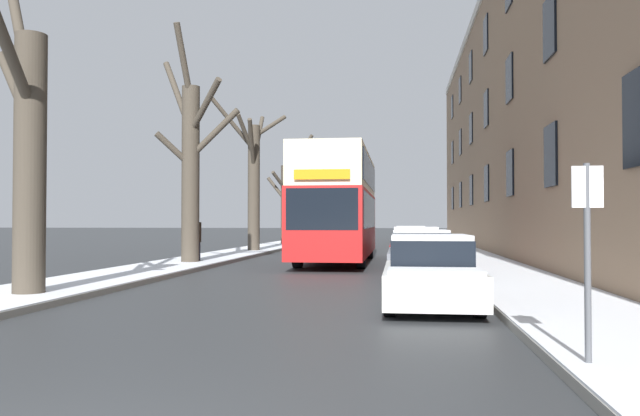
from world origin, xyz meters
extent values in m
cube|color=gray|center=(-5.46, 53.00, 0.07)|extent=(2.71, 130.00, 0.13)
cube|color=white|center=(-5.46, 53.00, 0.15)|extent=(2.68, 130.00, 0.03)
cube|color=gray|center=(5.46, 53.00, 0.07)|extent=(2.71, 130.00, 0.13)
cube|color=white|center=(5.46, 53.00, 0.15)|extent=(2.68, 130.00, 0.03)
cube|color=#8C7056|center=(11.31, 28.39, 7.00)|extent=(9.00, 52.66, 14.00)
cube|color=black|center=(6.78, 8.53, 3.55)|extent=(0.08, 1.40, 1.80)
cube|color=black|center=(6.78, 15.15, 3.55)|extent=(0.08, 1.40, 1.80)
cube|color=black|center=(6.78, 21.77, 3.55)|extent=(0.08, 1.40, 1.80)
cube|color=black|center=(6.78, 28.39, 3.55)|extent=(0.08, 1.40, 1.80)
cube|color=black|center=(6.78, 35.01, 3.55)|extent=(0.08, 1.40, 1.80)
cube|color=black|center=(6.78, 41.63, 3.55)|extent=(0.08, 1.40, 1.80)
cube|color=black|center=(6.78, 48.25, 3.55)|extent=(0.08, 1.40, 1.80)
cube|color=black|center=(6.78, 15.15, 7.28)|extent=(0.08, 1.40, 1.80)
cube|color=black|center=(6.78, 21.77, 7.28)|extent=(0.08, 1.40, 1.80)
cube|color=black|center=(6.78, 28.39, 7.28)|extent=(0.08, 1.40, 1.80)
cube|color=black|center=(6.78, 35.01, 7.28)|extent=(0.08, 1.40, 1.80)
cube|color=black|center=(6.78, 41.63, 7.28)|extent=(0.08, 1.40, 1.80)
cube|color=black|center=(6.78, 48.25, 7.28)|extent=(0.08, 1.40, 1.80)
cube|color=black|center=(6.78, 28.39, 11.01)|extent=(0.08, 1.40, 1.80)
cube|color=black|center=(6.78, 35.01, 11.01)|extent=(0.08, 1.40, 1.80)
cube|color=black|center=(6.78, 41.63, 11.01)|extent=(0.08, 1.40, 1.80)
cube|color=black|center=(6.78, 48.25, 11.01)|extent=(0.08, 1.40, 1.80)
cylinder|color=#423A30|center=(-5.20, 8.64, 2.78)|extent=(0.64, 0.64, 5.57)
cylinder|color=#423A30|center=(-5.85, 9.21, 5.87)|extent=(1.60, 1.43, 3.15)
cylinder|color=#423A30|center=(-5.99, 8.95, 5.48)|extent=(1.78, 0.87, 1.50)
cylinder|color=#423A30|center=(-4.94, 7.55, 4.84)|extent=(0.77, 2.36, 1.76)
cylinder|color=#423A30|center=(-5.71, 8.89, 4.48)|extent=(1.28, 0.78, 1.76)
cylinder|color=#423A30|center=(-5.26, 18.89, 3.35)|extent=(0.66, 0.66, 6.69)
cylinder|color=#423A30|center=(-5.32, 18.28, 7.42)|extent=(0.37, 1.45, 2.70)
cylinder|color=#423A30|center=(-4.52, 18.20, 5.79)|extent=(1.75, 1.65, 1.82)
cylinder|color=#423A30|center=(-5.94, 19.39, 6.44)|extent=(1.65, 1.29, 2.94)
cylinder|color=#423A30|center=(-4.34, 18.81, 4.90)|extent=(2.02, 0.40, 1.85)
cylinder|color=#423A30|center=(-5.77, 18.50, 4.29)|extent=(1.27, 1.07, 1.27)
cylinder|color=#423A30|center=(-5.09, 28.34, 3.34)|extent=(0.63, 0.63, 6.69)
cylinder|color=#423A30|center=(-5.31, 27.52, 6.06)|extent=(0.69, 1.85, 2.05)
cylinder|color=#423A30|center=(-4.39, 29.02, 6.72)|extent=(1.63, 1.60, 1.43)
cylinder|color=#423A30|center=(-4.96, 27.34, 5.57)|extent=(0.49, 2.19, 2.38)
cylinder|color=#423A30|center=(-5.03, 29.09, 6.09)|extent=(0.34, 1.70, 2.64)
cylinder|color=#423A30|center=(-6.03, 27.59, 6.68)|extent=(2.14, 1.77, 2.67)
cylinder|color=#423A30|center=(-5.26, 38.49, 2.74)|extent=(0.66, 0.66, 5.49)
cylinder|color=#423A30|center=(-4.30, 38.15, 6.11)|extent=(2.17, 0.95, 2.86)
cylinder|color=#423A30|center=(-4.43, 39.30, 4.38)|extent=(1.93, 1.89, 2.10)
cylinder|color=#423A30|center=(-5.90, 38.60, 3.88)|extent=(1.49, 0.48, 1.74)
cylinder|color=#423A30|center=(-5.13, 38.89, 5.02)|extent=(0.54, 1.06, 1.61)
cylinder|color=#423A30|center=(-5.58, 37.83, 4.39)|extent=(0.91, 1.53, 1.31)
cube|color=red|center=(0.00, 21.48, 1.57)|extent=(2.58, 10.56, 2.46)
cube|color=beige|center=(0.00, 21.48, 3.50)|extent=(2.53, 10.35, 1.39)
cube|color=beige|center=(0.00, 21.48, 4.26)|extent=(2.53, 10.35, 0.12)
cube|color=black|center=(0.00, 21.48, 2.04)|extent=(2.61, 9.30, 1.28)
cube|color=black|center=(0.00, 21.48, 3.57)|extent=(2.61, 9.30, 1.06)
cube|color=black|center=(0.00, 16.21, 2.04)|extent=(2.32, 0.06, 1.34)
cube|color=orange|center=(0.00, 16.20, 3.15)|extent=(1.81, 0.05, 0.32)
cylinder|color=black|center=(-1.12, 18.31, 0.49)|extent=(0.30, 0.99, 0.99)
cylinder|color=black|center=(1.12, 18.31, 0.49)|extent=(0.30, 0.99, 0.99)
cylinder|color=black|center=(-1.12, 24.43, 0.49)|extent=(0.30, 0.99, 0.99)
cylinder|color=black|center=(1.12, 24.43, 0.49)|extent=(0.30, 0.99, 0.99)
cube|color=silver|center=(3.04, 8.68, 0.47)|extent=(1.75, 4.10, 0.59)
cube|color=black|center=(3.04, 8.85, 1.03)|extent=(1.50, 2.05, 0.53)
cube|color=white|center=(3.04, 8.85, 1.34)|extent=(1.47, 1.95, 0.09)
cube|color=white|center=(3.04, 7.23, 0.80)|extent=(1.57, 1.07, 0.08)
cylinder|color=black|center=(2.27, 7.45, 0.33)|extent=(0.20, 0.66, 0.66)
cylinder|color=black|center=(3.80, 7.45, 0.33)|extent=(0.20, 0.66, 0.66)
cylinder|color=black|center=(2.27, 9.91, 0.33)|extent=(0.20, 0.66, 0.66)
cylinder|color=black|center=(3.80, 9.91, 0.33)|extent=(0.20, 0.66, 0.66)
cube|color=slate|center=(3.04, 14.07, 0.51)|extent=(1.79, 4.25, 0.68)
cube|color=black|center=(3.04, 14.24, 1.10)|extent=(1.54, 2.12, 0.50)
cube|color=white|center=(3.04, 14.24, 1.38)|extent=(1.50, 2.02, 0.07)
cube|color=white|center=(3.04, 12.56, 0.88)|extent=(1.61, 1.11, 0.05)
cylinder|color=black|center=(2.25, 12.79, 0.34)|extent=(0.20, 0.67, 0.67)
cylinder|color=black|center=(3.82, 12.79, 0.34)|extent=(0.20, 0.67, 0.67)
cylinder|color=black|center=(2.25, 15.34, 0.34)|extent=(0.20, 0.67, 0.67)
cylinder|color=black|center=(3.82, 15.34, 0.34)|extent=(0.20, 0.67, 0.67)
cube|color=maroon|center=(3.04, 19.42, 0.51)|extent=(1.84, 4.18, 0.68)
cube|color=black|center=(3.04, 19.58, 1.11)|extent=(1.59, 2.09, 0.52)
cube|color=white|center=(3.04, 19.58, 1.41)|extent=(1.55, 1.99, 0.08)
cube|color=white|center=(3.04, 17.93, 0.88)|extent=(1.66, 1.09, 0.07)
cylinder|color=black|center=(2.22, 18.16, 0.34)|extent=(0.20, 0.67, 0.67)
cylinder|color=black|center=(3.85, 18.16, 0.34)|extent=(0.20, 0.67, 0.67)
cylinder|color=black|center=(2.22, 20.67, 0.34)|extent=(0.20, 0.67, 0.67)
cylinder|color=black|center=(3.85, 20.67, 0.34)|extent=(0.20, 0.67, 0.67)
cube|color=black|center=(3.04, 24.49, 0.47)|extent=(1.81, 4.19, 0.60)
cube|color=black|center=(3.04, 24.66, 1.02)|extent=(1.56, 2.09, 0.48)
cube|color=white|center=(3.04, 24.66, 1.29)|extent=(1.52, 1.99, 0.07)
cube|color=white|center=(3.04, 23.00, 0.80)|extent=(1.63, 1.09, 0.06)
cylinder|color=black|center=(2.24, 23.23, 0.32)|extent=(0.20, 0.64, 0.64)
cylinder|color=black|center=(3.83, 23.23, 0.32)|extent=(0.20, 0.64, 0.64)
cylinder|color=black|center=(2.24, 25.75, 0.32)|extent=(0.20, 0.64, 0.64)
cylinder|color=black|center=(3.83, 25.75, 0.32)|extent=(0.20, 0.64, 0.64)
cube|color=silver|center=(3.04, 29.79, 0.52)|extent=(1.75, 4.10, 0.70)
cube|color=black|center=(3.04, 29.95, 1.12)|extent=(1.51, 2.05, 0.50)
cube|color=white|center=(3.04, 29.95, 1.39)|extent=(1.47, 1.95, 0.04)
cube|color=white|center=(3.04, 28.33, 0.89)|extent=(1.58, 1.07, 0.04)
cylinder|color=black|center=(2.27, 28.56, 0.32)|extent=(0.20, 0.63, 0.63)
cylinder|color=black|center=(3.80, 28.56, 0.32)|extent=(0.20, 0.63, 0.63)
cylinder|color=black|center=(2.27, 31.02, 0.32)|extent=(0.20, 0.63, 0.63)
cylinder|color=black|center=(3.80, 31.02, 0.32)|extent=(0.20, 0.63, 0.63)
cube|color=#333842|center=(-1.67, 34.19, 1.26)|extent=(2.07, 4.84, 2.07)
cube|color=black|center=(-1.67, 31.79, 1.73)|extent=(1.82, 0.06, 0.91)
cylinder|color=black|center=(-2.58, 32.64, 0.34)|extent=(0.22, 0.68, 0.68)
cylinder|color=black|center=(-0.75, 32.64, 0.34)|extent=(0.22, 0.68, 0.68)
cylinder|color=black|center=(-2.58, 35.74, 0.34)|extent=(0.22, 0.68, 0.68)
cylinder|color=black|center=(-0.75, 35.74, 0.34)|extent=(0.22, 0.68, 0.68)
cylinder|color=black|center=(-5.29, 19.41, 0.43)|extent=(0.19, 0.19, 0.87)
cylinder|color=black|center=(-5.19, 19.56, 0.43)|extent=(0.19, 0.19, 0.87)
cylinder|color=#2D2319|center=(-5.24, 19.49, 1.24)|extent=(0.41, 0.41, 0.76)
sphere|color=beige|center=(-5.24, 19.49, 1.74)|extent=(0.24, 0.24, 0.24)
cylinder|color=#4C4F54|center=(4.41, 3.41, 1.13)|extent=(0.07, 0.07, 2.25)
cube|color=silver|center=(4.41, 3.39, 2.00)|extent=(0.32, 0.02, 0.44)
camera|label=1|loc=(2.44, -3.46, 1.64)|focal=35.00mm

